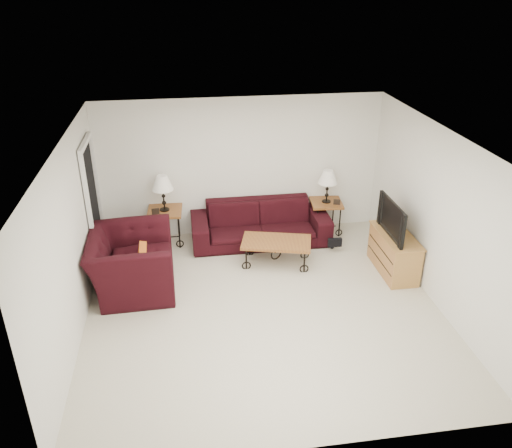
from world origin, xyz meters
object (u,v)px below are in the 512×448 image
at_px(side_table_left, 166,227).
at_px(armchair, 132,263).
at_px(lamp_right, 327,186).
at_px(backpack, 333,237).
at_px(sofa, 260,223).
at_px(lamp_left, 163,193).
at_px(tv_stand, 394,253).
at_px(side_table_right, 325,217).
at_px(coffee_table, 276,252).
at_px(television, 397,219).

xyz_separation_m(side_table_left, armchair, (-0.49, -1.42, 0.13)).
height_order(lamp_right, backpack, lamp_right).
height_order(sofa, lamp_left, lamp_left).
xyz_separation_m(lamp_right, backpack, (-0.04, -0.66, -0.68)).
relative_size(lamp_right, tv_stand, 0.56).
distance_m(side_table_right, backpack, 0.67).
height_order(side_table_right, tv_stand, tv_stand).
bearing_deg(sofa, side_table_left, 173.81).
distance_m(side_table_left, coffee_table, 2.06).
distance_m(coffee_table, armchair, 2.34).
relative_size(side_table_left, coffee_table, 0.57).
relative_size(side_table_right, coffee_table, 0.55).
xyz_separation_m(armchair, television, (4.08, -0.10, 0.49)).
distance_m(coffee_table, tv_stand, 1.89).
relative_size(lamp_left, television, 0.65).
bearing_deg(tv_stand, side_table_left, 157.27).
distance_m(lamp_right, television, 1.67).
bearing_deg(tv_stand, coffee_table, 164.32).
bearing_deg(armchair, side_table_left, -20.68).
distance_m(side_table_left, armchair, 1.50).
bearing_deg(side_table_right, coffee_table, -137.77).
relative_size(side_table_right, tv_stand, 0.56).
bearing_deg(tv_stand, backpack, 131.56).
relative_size(sofa, television, 2.48).
bearing_deg(side_table_left, coffee_table, -29.18).
height_order(side_table_left, coffee_table, side_table_left).
bearing_deg(tv_stand, sofa, 145.70).
height_order(sofa, armchair, armchair).
relative_size(coffee_table, television, 1.14).
height_order(sofa, lamp_right, lamp_right).
xyz_separation_m(lamp_left, coffee_table, (1.80, -1.00, -0.75)).
xyz_separation_m(coffee_table, armchair, (-2.29, -0.41, 0.24)).
xyz_separation_m(sofa, armchair, (-2.15, -1.24, 0.10)).
xyz_separation_m(armchair, backpack, (3.35, 0.75, -0.21)).
bearing_deg(lamp_right, backpack, -93.66).
height_order(armchair, backpack, armchair).
bearing_deg(backpack, television, -45.82).
relative_size(armchair, television, 1.41).
height_order(coffee_table, tv_stand, tv_stand).
relative_size(side_table_right, backpack, 1.29).
bearing_deg(coffee_table, sofa, 99.53).
relative_size(side_table_right, lamp_left, 0.95).
height_order(sofa, backpack, sofa).
relative_size(lamp_left, coffee_table, 0.57).
distance_m(side_table_right, tv_stand, 1.67).
bearing_deg(television, coffee_table, -105.85).
distance_m(coffee_table, backpack, 1.12).
relative_size(lamp_right, television, 0.62).
bearing_deg(sofa, tv_stand, -34.30).
height_order(side_table_left, lamp_right, lamp_right).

